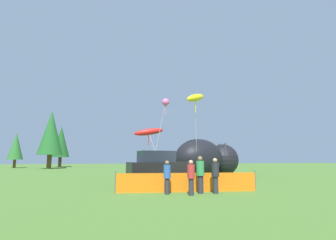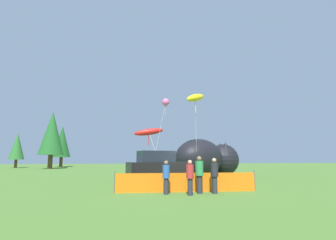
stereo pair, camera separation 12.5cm
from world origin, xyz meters
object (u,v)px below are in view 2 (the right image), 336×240
Objects in this scene: parked_car at (158,168)px; kite_pink_octopus at (166,103)px; inflatable_cat at (207,160)px; kite_yellow_hero at (195,98)px; folding_chair at (231,179)px; kite_red_lizard at (149,132)px; spectator_in_green_shirt at (199,173)px; spectator_in_white_shirt at (190,176)px; spectator_in_red_shirt at (166,176)px; spectator_in_yellow_shirt at (214,174)px.

parked_car is 0.59× the size of kite_pink_octopus.
kite_yellow_hero is (-1.89, -3.20, 5.17)m from inflatable_cat.
kite_pink_octopus is at bearing 1.80° from folding_chair.
kite_red_lizard is at bearing 175.20° from kite_pink_octopus.
kite_yellow_hero reaches higher than folding_chair.
folding_chair is 0.45× the size of spectator_in_green_shirt.
kite_pink_octopus is at bearing 90.67° from spectator_in_green_shirt.
kite_pink_octopus is at bearing 64.92° from parked_car.
kite_red_lizard is at bearing 95.19° from spectator_in_white_shirt.
spectator_in_red_shirt is (-4.39, -2.33, 0.42)m from folding_chair.
inflatable_cat reaches higher than spectator_in_white_shirt.
kite_pink_octopus reaches higher than kite_red_lizard.
kite_yellow_hero is 0.99× the size of kite_pink_octopus.
inflatable_cat is 1.62× the size of kite_red_lizard.
kite_red_lizard reaches higher than inflatable_cat.
kite_pink_octopus is at bearing 87.50° from spectator_in_white_shirt.
parked_car is 4.72m from spectator_in_green_shirt.
parked_car reaches higher than spectator_in_green_shirt.
spectator_in_white_shirt is at bearing -137.46° from spectator_in_green_shirt.
spectator_in_red_shirt is at bearing -90.15° from kite_red_lizard.
kite_red_lizard is (-4.36, 8.98, 3.70)m from folding_chair.
kite_pink_octopus reaches higher than spectator_in_green_shirt.
spectator_in_yellow_shirt is 0.77m from spectator_in_green_shirt.
spectator_in_green_shirt reaches higher than spectator_in_red_shirt.
kite_pink_octopus is (-3.90, 0.34, 5.44)m from inflatable_cat.
kite_pink_octopus is 3.27m from kite_red_lizard.
folding_chair is 0.18× the size of kite_red_lizard.
kite_red_lizard reaches higher than spectator_in_white_shirt.
folding_chair is at bearing 40.94° from spectator_in_green_shirt.
spectator_in_green_shirt is at bearing -142.91° from inflatable_cat.
spectator_in_white_shirt is 13.24m from kite_pink_octopus.
kite_red_lizard is at bearing 141.40° from inflatable_cat.
spectator_in_yellow_shirt is 1.07× the size of spectator_in_red_shirt.
parked_car is 0.57× the size of inflatable_cat.
spectator_in_green_shirt is 0.40× the size of kite_red_lizard.
inflatable_cat reaches higher than folding_chair.
parked_car reaches higher than spectator_in_red_shirt.
spectator_in_white_shirt is 0.36× the size of kite_red_lizard.
spectator_in_white_shirt is at bearing -107.18° from kite_yellow_hero.
parked_car is 8.37m from inflatable_cat.
parked_car is at bearing -138.09° from kite_yellow_hero.
kite_red_lizard reaches higher than folding_chair.
spectator_in_white_shirt is (-0.64, -0.59, -0.10)m from spectator_in_green_shirt.
spectator_in_yellow_shirt is at bearing -139.05° from inflatable_cat.
inflatable_cat is (5.41, 6.36, 0.52)m from parked_car.
spectator_in_green_shirt is (1.64, -4.42, -0.06)m from parked_car.
spectator_in_white_shirt is at bearing -162.65° from spectator_in_yellow_shirt.
spectator_in_green_shirt is 0.88m from spectator_in_white_shirt.
folding_chair is 8.65m from inflatable_cat.
kite_pink_octopus reaches higher than spectator_in_white_shirt.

